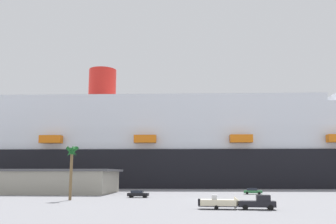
% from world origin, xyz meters
% --- Properties ---
extents(ground_plane, '(600.00, 600.00, 0.00)m').
position_xyz_m(ground_plane, '(0.00, 30.00, 0.00)').
color(ground_plane, gray).
extents(cruise_ship, '(292.80, 45.08, 55.09)m').
position_xyz_m(cruise_ship, '(-0.89, 70.83, 14.74)').
color(cruise_ship, black).
rests_on(cruise_ship, ground_plane).
extents(terminal_building, '(60.48, 21.91, 6.61)m').
position_xyz_m(terminal_building, '(-53.69, 22.12, 3.33)').
color(terminal_building, gray).
rests_on(terminal_building, ground_plane).
extents(pickup_truck, '(5.68, 2.46, 2.20)m').
position_xyz_m(pickup_truck, '(8.67, -21.20, 1.04)').
color(pickup_truck, black).
rests_on(pickup_truck, ground_plane).
extents(small_boat_on_trailer, '(7.61, 2.41, 2.15)m').
position_xyz_m(small_boat_on_trailer, '(3.29, -20.99, 0.96)').
color(small_boat_on_trailer, '#595960').
rests_on(small_boat_on_trailer, ground_plane).
extents(palm_tree, '(3.10, 3.01, 11.18)m').
position_xyz_m(palm_tree, '(-27.04, -4.02, 8.58)').
color(palm_tree, brown).
rests_on(palm_tree, ground_plane).
extents(parked_car_green_wagon, '(4.86, 2.37, 1.58)m').
position_xyz_m(parked_car_green_wagon, '(13.60, 21.41, 0.84)').
color(parked_car_green_wagon, '#2D723F').
rests_on(parked_car_green_wagon, ground_plane).
extents(parked_car_black_coupe, '(4.88, 2.36, 1.58)m').
position_xyz_m(parked_car_black_coupe, '(-14.47, 5.56, 0.84)').
color(parked_car_black_coupe, black).
rests_on(parked_car_black_coupe, ground_plane).
extents(parked_car_silver_sedan, '(4.81, 2.63, 1.58)m').
position_xyz_m(parked_car_silver_sedan, '(-28.32, 15.50, 0.83)').
color(parked_car_silver_sedan, silver).
rests_on(parked_car_silver_sedan, ground_plane).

